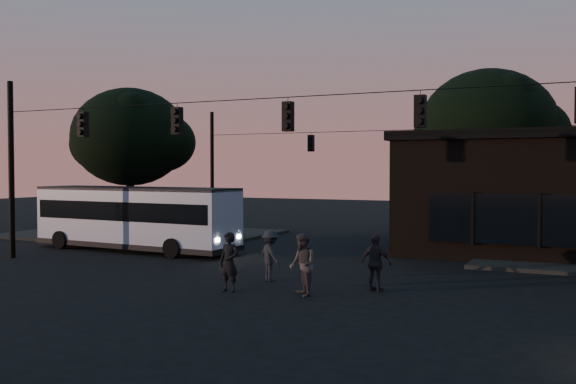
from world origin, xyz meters
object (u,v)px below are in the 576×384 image
at_px(bus, 135,215).
at_px(pedestrian_b, 302,265).
at_px(pedestrian_c, 376,263).
at_px(pedestrian_d, 271,255).
at_px(pedestrian_a, 229,262).

relative_size(bus, pedestrian_b, 5.64).
xyz_separation_m(pedestrian_c, pedestrian_d, (-3.80, 0.31, -0.03)).
bearing_deg(pedestrian_d, pedestrian_c, -147.77).
distance_m(pedestrian_b, pedestrian_c, 2.41).
bearing_deg(bus, pedestrian_d, -22.23).
distance_m(bus, pedestrian_c, 13.99).
bearing_deg(pedestrian_d, pedestrian_a, 120.52).
relative_size(pedestrian_b, pedestrian_c, 1.06).
height_order(bus, pedestrian_d, bus).
xyz_separation_m(pedestrian_b, pedestrian_c, (1.76, 1.64, -0.06)).
xyz_separation_m(bus, pedestrian_d, (9.31, -4.51, -0.79)).
relative_size(bus, pedestrian_a, 5.77).
height_order(bus, pedestrian_a, bus).
bearing_deg(bus, pedestrian_b, -26.02).
bearing_deg(pedestrian_a, pedestrian_b, 14.02).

